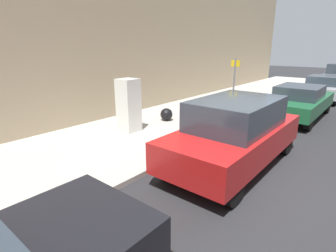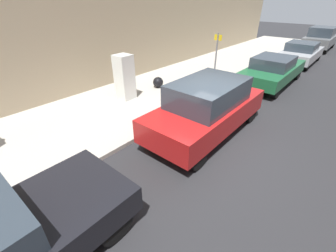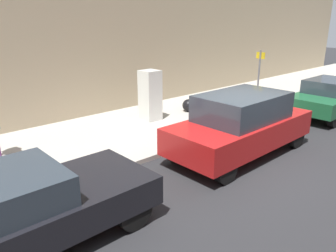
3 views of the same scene
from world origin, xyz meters
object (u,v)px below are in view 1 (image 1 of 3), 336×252
Objects in this scene: street_sign_post at (234,86)px; discarded_refrigerator at (129,105)px; parked_sedan_silver at (324,87)px; trash_bag at (166,114)px; parked_sedan_green at (299,101)px; parked_suv_red at (235,132)px.

discarded_refrigerator is at bearing -119.10° from street_sign_post.
discarded_refrigerator is 0.40× the size of parked_sedan_silver.
parked_sedan_green is at bearing 48.15° from trash_bag.
trash_bag is 10.47m from parked_sedan_silver.
parked_sedan_green is (0.00, 6.12, -0.15)m from parked_suv_red.
discarded_refrigerator is at bearing -94.39° from trash_bag.
parked_suv_red is at bearing -90.00° from parked_sedan_green.
street_sign_post is 2.87m from trash_bag.
discarded_refrigerator reaches higher than parked_sedan_silver.
parked_sedan_green reaches higher than trash_bag.
parked_sedan_silver is at bearing 68.65° from trash_bag.
discarded_refrigerator is 3.95m from parked_suv_red.
discarded_refrigerator is 0.75× the size of street_sign_post.
parked_sedan_silver is (0.00, 11.61, -0.18)m from parked_suv_red.
discarded_refrigerator is 0.38× the size of parked_sedan_green.
parked_suv_red is (3.95, -0.02, -0.14)m from discarded_refrigerator.
parked_suv_red reaches higher than parked_sedan_green.
parked_sedan_green is 1.06× the size of parked_sedan_silver.
parked_suv_red is at bearing -26.14° from trash_bag.
trash_bag is 0.11× the size of parked_sedan_silver.
parked_sedan_green is at bearing 90.00° from parked_suv_red.
street_sign_post is at bearing -103.51° from parked_sedan_silver.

